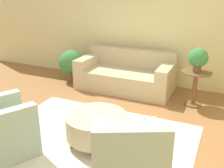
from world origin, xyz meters
TOP-DOWN VIEW (x-y plane):
  - ground_plane at (0.00, 0.00)m, footprint 16.00×16.00m
  - wall_back at (0.00, 2.87)m, footprint 9.62×0.12m
  - rug at (0.00, 0.00)m, footprint 2.91×2.37m
  - couch at (-0.30, 2.25)m, footprint 2.00×0.94m
  - armchair_right at (0.89, -0.68)m, footprint 0.95×0.97m
  - ottoman_table at (0.12, 0.09)m, footprint 0.85×0.85m
  - side_table at (1.17, 1.97)m, footprint 0.55×0.55m
  - potted_plant_on_side_table at (1.17, 1.97)m, footprint 0.35×0.35m
  - potted_plant_floor at (-1.64, 2.20)m, footprint 0.57×0.57m

SIDE VIEW (x-z plane):
  - ground_plane at x=0.00m, z-range 0.00..0.00m
  - rug at x=0.00m, z-range 0.00..0.01m
  - ottoman_table at x=0.12m, z-range 0.07..0.51m
  - couch at x=-0.30m, z-range -0.11..0.71m
  - armchair_right at x=0.89m, z-range -0.10..0.87m
  - potted_plant_floor at x=-1.64m, z-range 0.06..0.79m
  - side_table at x=1.17m, z-range 0.12..0.79m
  - potted_plant_on_side_table at x=1.17m, z-range 0.70..1.12m
  - wall_back at x=0.00m, z-range 0.00..2.80m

